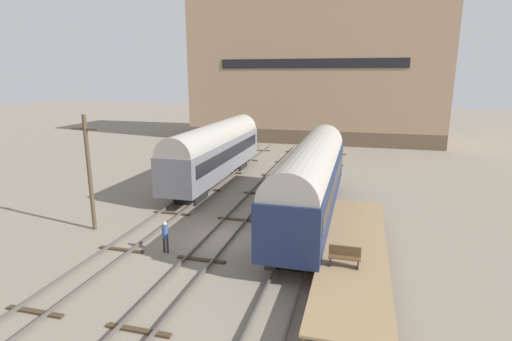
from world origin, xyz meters
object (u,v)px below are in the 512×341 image
object	(u,v)px
bench	(345,256)
utility_pole	(89,171)
person_worker	(165,234)
train_car_navy	(311,176)
train_car_grey	(216,149)

from	to	relation	value
bench	utility_pole	world-z (taller)	utility_pole
person_worker	train_car_navy	bearing A→B (deg)	44.64
train_car_grey	train_car_navy	bearing A→B (deg)	-39.11
person_worker	utility_pole	distance (m)	6.63
train_car_navy	utility_pole	size ratio (longest dim) A/B	2.50
train_car_navy	train_car_grey	xyz separation A→B (m)	(-9.26, 7.53, -0.04)
train_car_navy	person_worker	bearing A→B (deg)	-135.36
person_worker	bench	bearing A→B (deg)	-6.91
train_car_navy	train_car_grey	world-z (taller)	train_car_navy
utility_pole	train_car_navy	bearing A→B (deg)	20.96
person_worker	utility_pole	world-z (taller)	utility_pole
person_worker	utility_pole	bearing A→B (deg)	161.87
train_car_navy	utility_pole	xyz separation A→B (m)	(-12.60, -4.83, 0.68)
person_worker	utility_pole	size ratio (longest dim) A/B	0.25
train_car_grey	bench	size ratio (longest dim) A/B	12.10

